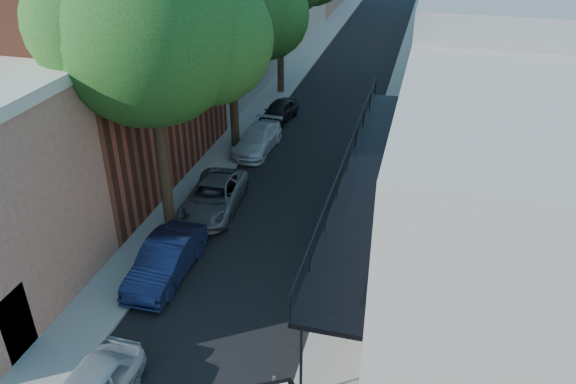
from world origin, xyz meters
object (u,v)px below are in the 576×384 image
Objects in this scene: parked_car_b at (166,260)px; parked_car_e at (279,111)px; oak_mid at (238,9)px; parked_car_c at (214,197)px; oak_near at (162,31)px; parked_car_d at (257,139)px.

parked_car_b is 1.22× the size of parked_car_e.
oak_mid reaches higher than parked_car_c.
parked_car_e is (-0.04, 15.11, -0.11)m from parked_car_b.
parked_car_c is (0.82, -6.43, -6.41)m from oak_mid.
parked_car_b reaches higher than parked_car_c.
oak_mid is (-0.05, 7.97, -0.82)m from oak_near.
oak_mid is at bearing 92.75° from parked_car_c.
oak_mid is 2.39× the size of parked_car_b.
oak_near is 10.64m from parked_car_d.
oak_near is at bearing -121.04° from parked_car_c.
oak_mid is 2.21× the size of parked_car_c.
parked_car_d is (0.82, -0.23, -6.44)m from oak_mid.
parked_car_d is at bearing 85.50° from parked_car_c.
oak_near is 2.71× the size of parked_car_d.
oak_near is at bearing 103.72° from parked_car_b.
parked_car_e is (0.00, 4.16, -0.02)m from parked_car_d.
parked_car_c is 1.32× the size of parked_car_e.
oak_near reaches higher than oak_mid.
parked_car_b is at bearing -94.01° from parked_car_c.
oak_mid is 2.42× the size of parked_car_d.
oak_near is 1.12× the size of oak_mid.
oak_mid is at bearing 90.37° from oak_near.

